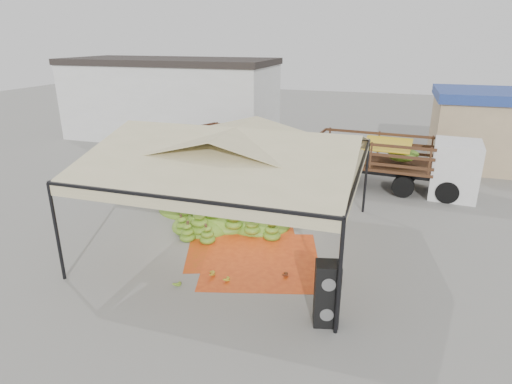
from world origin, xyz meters
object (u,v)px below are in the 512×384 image
(banana_heap, at_px, (224,202))
(vendor, at_px, (283,186))
(speaker_stack, at_px, (327,294))
(truck_right, at_px, (401,158))
(truck_left, at_px, (246,149))

(banana_heap, xyz_separation_m, vendor, (1.97, 1.61, 0.35))
(banana_heap, height_order, speaker_stack, speaker_stack)
(banana_heap, distance_m, speaker_stack, 7.30)
(truck_right, bearing_deg, speaker_stack, -93.43)
(speaker_stack, bearing_deg, vendor, 99.37)
(vendor, distance_m, truck_left, 4.83)
(banana_heap, height_order, truck_right, truck_right)
(vendor, bearing_deg, truck_left, -51.50)
(banana_heap, xyz_separation_m, speaker_stack, (4.90, -5.40, 0.20))
(speaker_stack, height_order, vendor, vendor)
(vendor, distance_m, truck_right, 6.14)
(truck_left, relative_size, truck_right, 0.94)
(banana_heap, bearing_deg, truck_left, 99.79)
(speaker_stack, relative_size, vendor, 0.85)
(vendor, relative_size, truck_right, 0.27)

